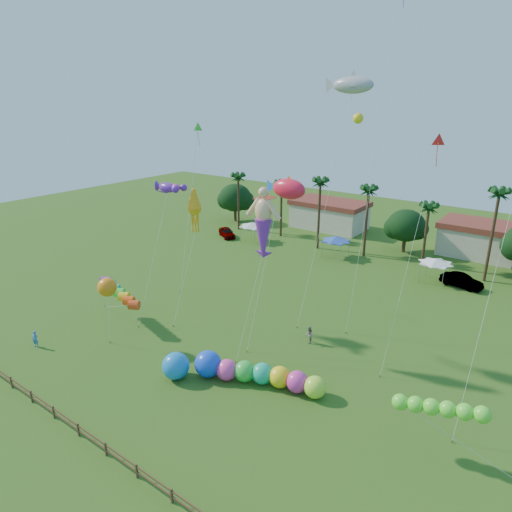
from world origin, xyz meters
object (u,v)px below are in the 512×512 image
Objects in this scene: spectator_a at (35,339)px; blue_ball at (176,366)px; car_b at (462,281)px; caterpillar_inflatable at (254,373)px; car_a at (227,232)px; spectator_b at (309,335)px.

blue_ball is at bearing -8.38° from spectator_a.
car_b is 31.55m from caterpillar_inflatable.
blue_ball reaches higher than caterpillar_inflatable.
caterpillar_inflatable is at bearing 29.69° from blue_ball.
car_b reaches higher than car_a.
caterpillar_inflatable reaches higher than car_b.
spectator_b is 0.16× the size of caterpillar_inflatable.
blue_ball reaches higher than spectator_b.
caterpillar_inflatable is at bearing 174.95° from car_b.
caterpillar_inflatable is at bearing -32.08° from spectator_b.
car_b is 3.06× the size of spectator_a.
car_b reaches higher than spectator_a.
car_b is at bearing 67.68° from blue_ball.
caterpillar_inflatable is at bearing -104.51° from car_a.
spectator_b is 8.09m from caterpillar_inflatable.
caterpillar_inflatable reaches higher than spectator_b.
spectator_b is at bearing 170.57° from car_b.
car_a is 40.39m from caterpillar_inflatable.
blue_ball is at bearing 167.82° from car_b.
spectator_a is 0.15× the size of caterpillar_inflatable.
caterpillar_inflatable is 6.36m from blue_ball.
spectator_b is 12.66m from blue_ball.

